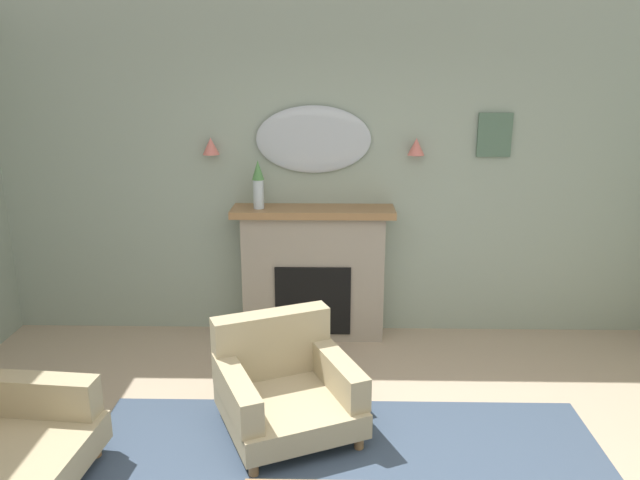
# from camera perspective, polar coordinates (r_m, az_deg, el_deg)

# --- Properties ---
(wall_back) EXTENTS (6.86, 0.10, 2.88)m
(wall_back) POSITION_cam_1_polar(r_m,az_deg,el_deg) (5.30, 2.10, 6.48)
(wall_back) COLOR #93A393
(wall_back) RESTS_ON ground
(fireplace) EXTENTS (1.36, 0.36, 1.16)m
(fireplace) POSITION_cam_1_polar(r_m,az_deg,el_deg) (5.30, -0.63, -3.22)
(fireplace) COLOR gray
(fireplace) RESTS_ON ground
(mantel_vase_right) EXTENTS (0.10, 0.10, 0.40)m
(mantel_vase_right) POSITION_cam_1_polar(r_m,az_deg,el_deg) (5.10, -5.75, 5.27)
(mantel_vase_right) COLOR silver
(mantel_vase_right) RESTS_ON fireplace
(wall_mirror) EXTENTS (0.96, 0.06, 0.56)m
(wall_mirror) POSITION_cam_1_polar(r_m,az_deg,el_deg) (5.18, -0.62, 9.29)
(wall_mirror) COLOR #B2BCC6
(wall_sconce_left) EXTENTS (0.14, 0.14, 0.14)m
(wall_sconce_left) POSITION_cam_1_polar(r_m,az_deg,el_deg) (5.23, -10.08, 8.56)
(wall_sconce_left) COLOR #D17066
(wall_sconce_right) EXTENTS (0.14, 0.14, 0.14)m
(wall_sconce_right) POSITION_cam_1_polar(r_m,az_deg,el_deg) (5.18, 8.91, 8.54)
(wall_sconce_right) COLOR #D17066
(framed_picture) EXTENTS (0.28, 0.03, 0.36)m
(framed_picture) POSITION_cam_1_polar(r_m,az_deg,el_deg) (5.36, 15.86, 9.34)
(framed_picture) COLOR #4C6B56
(armchair_beside_couch) EXTENTS (1.06, 1.07, 0.71)m
(armchair_beside_couch) POSITION_cam_1_polar(r_m,az_deg,el_deg) (4.13, -3.38, -13.14)
(armchair_beside_couch) COLOR tan
(armchair_beside_couch) RESTS_ON ground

